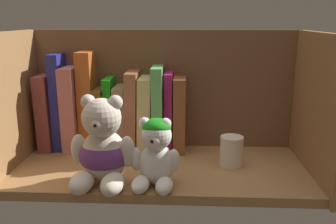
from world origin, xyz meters
The scene contains 19 objects.
shelf_board centered at (0.00, 0.00, 1.00)cm, with size 65.48×28.81×2.00cm, color #9E7042.
shelf_back_panel centered at (0.00, 15.01, 16.03)cm, with size 67.88×1.20×32.07cm, color brown.
shelf_side_panel_left centered at (-33.54, 0.00, 16.03)cm, with size 1.60×31.21×32.07cm, color #9E7042.
shelf_side_panel_right centered at (33.54, 0.00, 16.03)cm, with size 1.60×31.21×32.07cm, color #9E7042.
book_0 centered at (-29.61, 12.24, 11.58)cm, with size 3.26×11.79×19.16cm, color brown.
book_1 centered at (-26.37, 12.24, 14.19)cm, with size 2.67×9.80×24.38cm, color navy.
book_2 centered at (-22.98, 12.24, 12.59)cm, with size 3.56×13.18×21.18cm, color #BC6D6D.
book_3 centered at (-19.14, 12.24, 14.46)cm, with size 3.58×9.56×24.92cm, color #C45F26.
book_4 centered at (-15.87, 12.24, 9.94)cm, with size 2.42×12.26×15.88cm, color brown.
book_5 centered at (-13.37, 12.24, 11.25)cm, with size 2.04×10.48×18.51cm, color #199516.
book_6 centered at (-10.70, 12.24, 10.28)cm, with size 2.76×11.97×16.56cm, color #967C56.
book_7 centered at (-7.62, 12.24, 12.14)cm, with size 2.85×14.80×20.28cm, color #935634.
book_8 centered at (-4.35, 12.24, 11.45)cm, with size 3.15×14.74×18.90cm, color tan.
book_9 centered at (-1.19, 12.24, 12.77)cm, with size 2.64×14.58×21.53cm, color #5DAA5C.
book_10 centered at (1.36, 12.24, 11.97)cm, with size 1.93×10.97×19.95cm, color #9E1958.
book_11 centered at (4.09, 12.24, 11.39)cm, with size 2.98×11.39×18.77cm, color brown.
teddy_bear_larger centered at (-10.93, -9.24, 9.20)cm, with size 13.43×14.08×18.33cm.
teddy_bear_smaller centered at (-0.36, -9.78, 8.62)cm, with size 10.24×10.44×13.96cm.
pillar_candle centered at (16.22, 1.46, 5.43)cm, with size 5.25×5.25×6.87cm, color silver.
Camera 1 is at (5.85, -78.82, 34.98)cm, focal length 39.61 mm.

